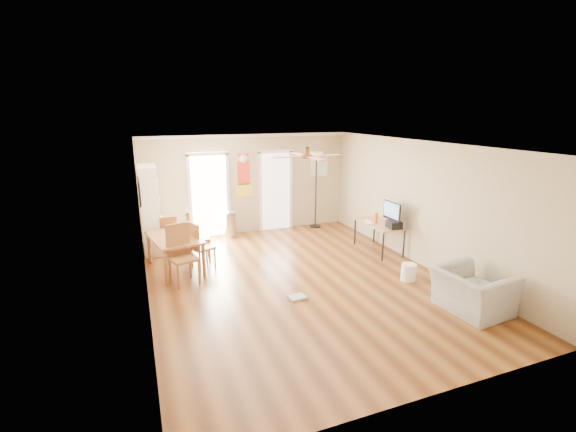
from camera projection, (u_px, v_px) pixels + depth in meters
name	position (u px, v px, depth m)	size (l,w,h in m)	color
floor	(299.00, 281.00, 7.68)	(7.00, 7.00, 0.00)	brown
ceiling	(300.00, 145.00, 7.01)	(5.50, 7.00, 0.00)	silver
wall_back	(248.00, 184.00, 10.49)	(5.50, 0.04, 2.60)	beige
wall_front	(429.00, 295.00, 4.19)	(5.50, 0.04, 2.60)	beige
wall_left	(142.00, 232.00, 6.38)	(0.04, 7.00, 2.60)	beige
wall_right	(421.00, 204.00, 8.30)	(0.04, 7.00, 2.60)	beige
crown_molding	(300.00, 147.00, 7.02)	(5.50, 7.00, 0.08)	white
kitchen_doorway	(209.00, 197.00, 10.18)	(0.90, 0.10, 2.10)	white
bathroom_doorway	(275.00, 192.00, 10.81)	(0.80, 0.10, 2.10)	white
wall_decal	(244.00, 175.00, 10.37)	(0.46, 0.03, 1.10)	red
ac_grille	(319.00, 165.00, 11.08)	(0.50, 0.04, 0.60)	white
framed_poster	(139.00, 191.00, 7.55)	(0.04, 0.66, 0.48)	black
ceiling_fan	(307.00, 156.00, 6.78)	(1.24, 1.24, 0.20)	#593819
bookshelf	(150.00, 210.00, 9.03)	(0.40, 0.90, 2.01)	white
dining_table	(175.00, 253.00, 8.15)	(0.86, 1.43, 0.71)	#A66035
dining_chair_right_a	(199.00, 235.00, 8.64)	(0.46, 0.46, 1.12)	#AD7737
dining_chair_right_b	(203.00, 245.00, 8.22)	(0.41, 0.41, 0.99)	olive
dining_chair_near	(183.00, 255.00, 7.43)	(0.46, 0.46, 1.13)	#A75F35
dining_chair_far	(168.00, 235.00, 9.05)	(0.37, 0.37, 0.90)	#995C31
trash_can	(230.00, 224.00, 10.28)	(0.31, 0.31, 0.67)	#A9A9AC
torchiere_lamp	(316.00, 190.00, 10.96)	(0.40, 0.40, 2.10)	black
computer_desk	(378.00, 237.00, 9.25)	(0.63, 1.26, 0.67)	#A17F57
imac	(392.00, 214.00, 8.83)	(0.08, 0.60, 0.56)	black
keyboard	(368.00, 222.00, 9.25)	(0.11, 0.35, 0.01)	white
printer	(394.00, 225.00, 8.74)	(0.27, 0.31, 0.16)	black
orange_bottle	(376.00, 218.00, 9.12)	(0.08, 0.08, 0.24)	orange
wastebasket_a	(408.00, 272.00, 7.68)	(0.28, 0.28, 0.33)	white
floor_cloth	(297.00, 297.00, 6.96)	(0.29, 0.23, 0.04)	#9C9D98
armchair	(472.00, 291.00, 6.44)	(1.08, 0.95, 0.70)	#A3A29E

